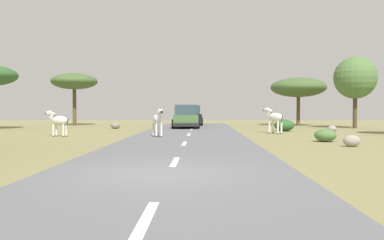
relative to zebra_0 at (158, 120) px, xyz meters
The scene contains 16 objects.
ground_plane 12.18m from the zebra_0, 83.94° to the right, with size 90.00×90.00×0.00m, color olive.
road 12.21m from the zebra_0, 82.70° to the right, with size 6.00×64.00×0.05m, color slate.
lane_markings 13.20m from the zebra_0, 83.25° to the right, with size 0.16×56.00×0.01m.
zebra_0 is the anchor object (origin of this frame).
zebra_1 7.62m from the zebra_0, 29.62° to the left, with size 1.15×1.53×1.62m.
zebra_2 5.51m from the zebra_0, behind, with size 1.47×0.74×1.44m.
car_0 15.67m from the zebra_0, 85.51° to the left, with size 2.26×4.46×1.74m.
car_1 10.32m from the zebra_0, 84.15° to the left, with size 2.14×4.40×1.74m.
tree_0 17.80m from the zebra_0, 37.55° to the left, with size 3.21×3.21×5.45m.
tree_1 19.18m from the zebra_0, 55.54° to the left, with size 4.85×4.85×4.22m.
tree_7 18.16m from the zebra_0, 120.29° to the left, with size 4.05×4.05×4.63m.
bush_0 8.26m from the zebra_0, 16.53° to the right, with size 0.98×0.89×0.59m, color #4C7038.
bush_1 10.10m from the zebra_0, 39.82° to the left, with size 1.30×1.17×0.78m, color #2D5628.
rock_0 9.55m from the zebra_0, 30.49° to the right, with size 0.66×0.47×0.47m, color gray.
rock_1 10.42m from the zebra_0, 113.63° to the left, with size 0.72×0.55×0.49m, color gray.
rock_2 12.27m from the zebra_0, 28.79° to the left, with size 0.59×0.52×0.40m, color gray.
Camera 1 is at (1.01, -9.48, 1.51)m, focal length 39.35 mm.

